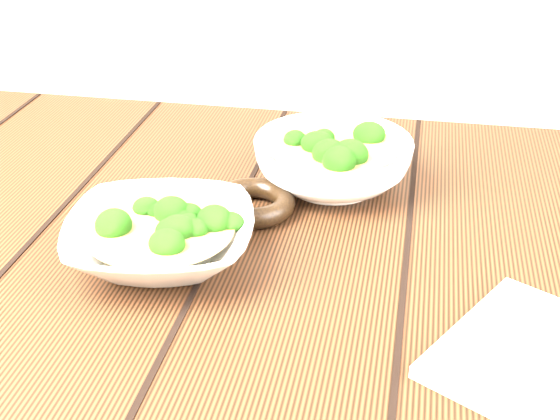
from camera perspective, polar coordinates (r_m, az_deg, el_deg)
name	(u,v)px	position (r m, az deg, el deg)	size (l,w,h in m)	color
table	(239,335)	(0.90, -3.00, -9.13)	(1.20, 0.80, 0.75)	#3B1F10
soup_bowl_front	(161,237)	(0.81, -8.72, -1.97)	(0.22, 0.22, 0.05)	silver
soup_bowl_back	(333,161)	(0.95, 3.88, 3.61)	(0.25, 0.25, 0.07)	silver
trivet	(252,203)	(0.89, -2.07, 0.53)	(0.10, 0.10, 0.02)	black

